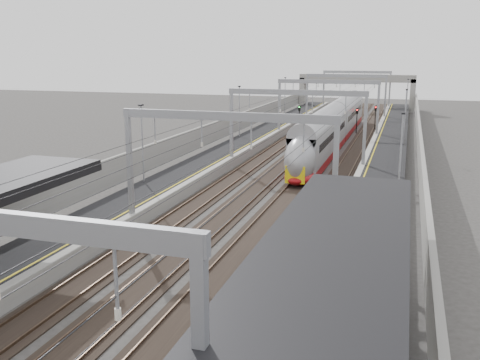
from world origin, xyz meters
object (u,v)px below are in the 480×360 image
Objects in this scene: train at (333,130)px; bench at (334,311)px; overbridge at (356,83)px; signal_green at (299,113)px.

bench is (6.27, -45.09, -0.49)m from train.
bench is at bearing -84.98° from overbridge.
train is at bearing 97.92° from bench.
bench is 0.49× the size of signal_green.
train reaches higher than bench.
bench is at bearing -82.08° from train.
signal_green is (-6.70, 13.45, 0.40)m from train.
overbridge is at bearing 91.98° from train.
overbridge reaches higher than signal_green.
signal_green is at bearing -99.87° from overbridge.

